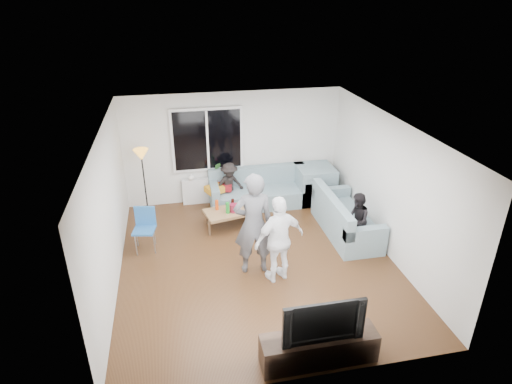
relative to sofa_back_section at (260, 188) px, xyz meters
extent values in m
cube|color=#56351C|center=(-0.52, -2.27, -0.45)|extent=(5.00, 5.50, 0.04)
cube|color=white|center=(-0.52, -2.27, 2.20)|extent=(5.00, 5.50, 0.04)
cube|color=silver|center=(-0.52, 0.50, 0.88)|extent=(5.00, 0.04, 2.60)
cube|color=silver|center=(-0.52, -5.04, 0.88)|extent=(5.00, 0.04, 2.60)
cube|color=silver|center=(-3.04, -2.27, 0.88)|extent=(0.04, 5.50, 2.60)
cube|color=silver|center=(2.00, -2.27, 0.88)|extent=(0.04, 5.50, 2.60)
cube|color=white|center=(-1.12, 0.42, 1.12)|extent=(1.62, 0.06, 1.47)
cube|color=black|center=(-1.12, 0.38, 1.12)|extent=(1.50, 0.02, 1.35)
cube|color=white|center=(-1.12, 0.37, 1.12)|extent=(0.05, 0.03, 1.35)
cube|color=silver|center=(-1.12, 0.38, -0.11)|extent=(1.30, 0.12, 0.62)
imported|color=#2C5F26|center=(-0.95, 0.35, 0.39)|extent=(0.21, 0.17, 0.39)
imported|color=silver|center=(-1.55, 0.35, 0.27)|extent=(0.18, 0.18, 0.15)
cube|color=gray|center=(1.34, 0.00, 0.00)|extent=(0.85, 0.85, 0.85)
cube|color=orange|center=(-1.05, -0.02, 0.09)|extent=(0.47, 0.44, 0.14)
cube|color=maroon|center=(-0.83, 0.06, 0.09)|extent=(0.41, 0.36, 0.13)
cube|color=#9F784D|center=(-0.80, -0.91, -0.22)|extent=(1.20, 0.82, 0.40)
cylinder|color=maroon|center=(-0.76, -0.97, 0.06)|extent=(0.17, 0.17, 0.17)
imported|color=#4D4E53|center=(-0.64, -2.52, 0.53)|extent=(0.71, 0.48, 1.90)
imported|color=white|center=(-0.26, -2.85, 0.37)|extent=(1.01, 0.65, 1.59)
imported|color=black|center=(1.50, -2.09, 0.13)|extent=(0.55, 0.63, 1.11)
imported|color=black|center=(-0.70, 0.03, 0.12)|extent=(0.80, 0.62, 1.10)
cube|color=#35261A|center=(-0.18, -4.77, -0.20)|extent=(1.60, 0.40, 0.44)
imported|color=black|center=(-0.18, -4.77, 0.33)|extent=(1.11, 0.15, 0.64)
cylinder|color=green|center=(-0.89, -1.01, 0.10)|extent=(0.08, 0.08, 0.24)
cylinder|color=black|center=(-0.44, -0.80, 0.07)|extent=(0.07, 0.07, 0.19)
cylinder|color=#E7450D|center=(-1.09, -0.81, 0.08)|extent=(0.07, 0.07, 0.22)
cylinder|color=black|center=(-0.75, -0.77, 0.07)|extent=(0.07, 0.07, 0.19)
camera|label=1|loc=(-1.88, -8.87, 4.22)|focal=30.15mm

